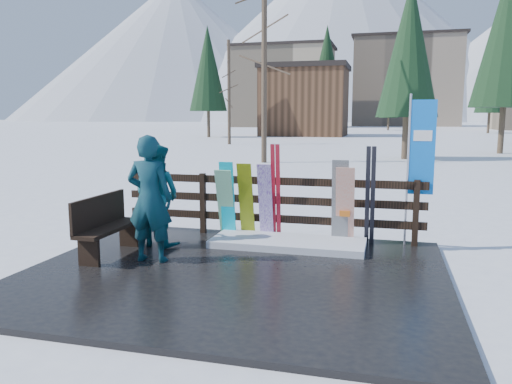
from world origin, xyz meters
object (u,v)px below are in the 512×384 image
(person_front, at_px, (150,199))
(person_back, at_px, (157,195))
(snowboard_2, at_px, (246,201))
(snowboard_0, at_px, (228,200))
(snowboard_4, at_px, (340,202))
(snowboard_5, at_px, (345,206))
(rental_flag, at_px, (419,153))
(bench, at_px, (105,224))
(snowboard_1, at_px, (226,203))
(snowboard_3, at_px, (265,202))

(person_front, relative_size, person_back, 1.11)
(snowboard_2, bearing_deg, snowboard_0, -180.00)
(snowboard_4, relative_size, snowboard_5, 1.09)
(snowboard_4, distance_m, rental_flag, 1.57)
(bench, height_order, snowboard_0, snowboard_0)
(snowboard_1, distance_m, rental_flag, 3.52)
(snowboard_0, distance_m, snowboard_1, 0.08)
(snowboard_1, xyz_separation_m, person_front, (-0.63, -1.78, 0.34))
(person_front, bearing_deg, snowboard_1, -112.79)
(snowboard_2, bearing_deg, snowboard_1, -180.00)
(snowboard_4, height_order, rental_flag, rental_flag)
(snowboard_3, bearing_deg, snowboard_1, -180.00)
(bench, height_order, snowboard_4, snowboard_4)
(snowboard_0, xyz_separation_m, person_back, (-1.00, -0.86, 0.17))
(bench, relative_size, snowboard_2, 1.05)
(bench, height_order, snowboard_5, snowboard_5)
(snowboard_0, xyz_separation_m, snowboard_2, (0.36, 0.00, -0.01))
(snowboard_0, relative_size, rental_flag, 0.55)
(snowboard_0, xyz_separation_m, snowboard_3, (0.72, 0.00, -0.01))
(snowboard_0, xyz_separation_m, snowboard_1, (-0.04, 0.00, -0.07))
(person_back, bearing_deg, person_front, 122.16)
(snowboard_5, bearing_deg, snowboard_0, -180.00)
(snowboard_2, bearing_deg, snowboard_4, -0.00)
(snowboard_1, height_order, snowboard_2, snowboard_2)
(snowboard_5, bearing_deg, snowboard_2, -180.00)
(snowboard_3, bearing_deg, person_back, -153.29)
(rental_flag, bearing_deg, snowboard_4, -168.09)
(bench, relative_size, snowboard_5, 1.09)
(snowboard_4, distance_m, person_front, 3.26)
(snowboard_2, xyz_separation_m, person_back, (-1.35, -0.86, 0.18))
(person_back, bearing_deg, rental_flag, -152.79)
(person_front, bearing_deg, person_back, -73.60)
(rental_flag, height_order, person_back, rental_flag)
(snowboard_0, distance_m, snowboard_4, 2.05)
(snowboard_3, relative_size, snowboard_4, 0.95)
(person_front, xyz_separation_m, person_back, (-0.33, 0.91, -0.10))
(snowboard_3, height_order, rental_flag, rental_flag)
(person_back, bearing_deg, snowboard_5, -152.07)
(snowboard_1, relative_size, snowboard_3, 0.93)
(snowboard_3, distance_m, person_back, 1.93)
(snowboard_3, bearing_deg, bench, -143.09)
(bench, relative_size, snowboard_4, 1.00)
(rental_flag, bearing_deg, bench, -158.12)
(snowboard_4, bearing_deg, person_front, -146.88)
(bench, bearing_deg, snowboard_1, 48.66)
(snowboard_2, xyz_separation_m, snowboard_3, (0.36, 0.00, -0.00))
(snowboard_2, bearing_deg, person_back, -147.44)
(snowboard_2, bearing_deg, bench, -138.10)
(rental_flag, relative_size, person_front, 1.33)
(snowboard_1, bearing_deg, bench, -131.34)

